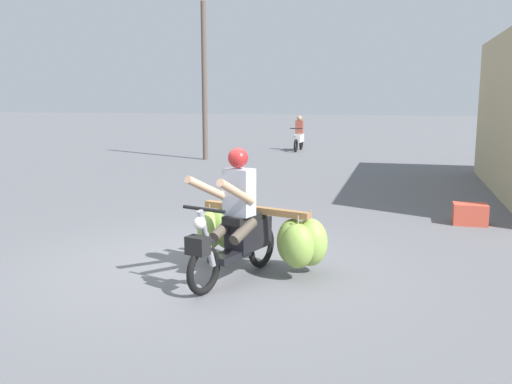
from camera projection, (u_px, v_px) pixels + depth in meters
name	position (u px, v px, depth m)	size (l,w,h in m)	color
ground_plane	(203.00, 264.00, 7.31)	(120.00, 120.00, 0.00)	slate
motorbike_main_loaded	(256.00, 232.00, 6.93)	(1.80, 2.03, 1.58)	black
motorbike_distant_ahead_left	(299.00, 137.00, 22.48)	(0.50, 1.62, 1.40)	black
produce_crate	(470.00, 214.00, 9.58)	(0.56, 0.40, 0.36)	#CC4C38
utility_pole	(204.00, 82.00, 18.99)	(0.18, 0.18, 5.28)	brown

